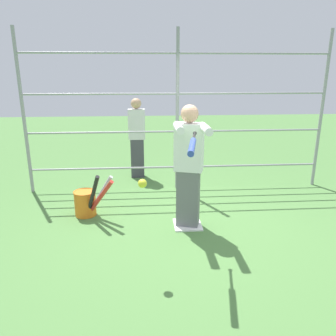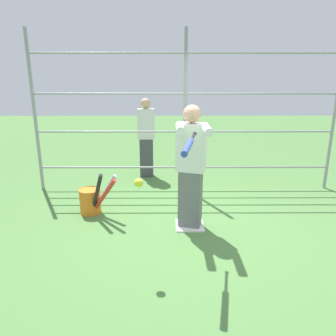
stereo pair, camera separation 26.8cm
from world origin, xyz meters
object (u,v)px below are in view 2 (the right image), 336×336
Objects in this scene: batter at (191,164)px; bat_bucket at (92,200)px; softball_in_flight at (138,183)px; bystander_behind_fence at (146,137)px; baseball_bat_swinging at (189,145)px.

bat_bucket is at bearing -17.30° from batter.
bystander_behind_fence is at bearing -88.02° from softball_in_flight.
baseball_bat_swinging is at bearing -176.51° from softball_in_flight.
batter reaches higher than bat_bucket.
batter is 1.11m from baseball_bat_swinging.
bat_bucket is 0.46× the size of bystander_behind_fence.
bystander_behind_fence is (0.12, -3.39, -0.17)m from softball_in_flight.
softball_in_flight reaches higher than bat_bucket.
bystander_behind_fence is (0.76, -2.37, -0.09)m from batter.
batter is 1.06× the size of bystander_behind_fence.
bat_bucket is (1.41, -1.46, -1.21)m from baseball_bat_swinging.
baseball_bat_swinging is 1.19× the size of bat_bucket.
batter is 1.94× the size of baseball_bat_swinging.
bystander_behind_fence is at bearing -72.31° from batter.
baseball_bat_swinging is 3.47m from bystander_behind_fence.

